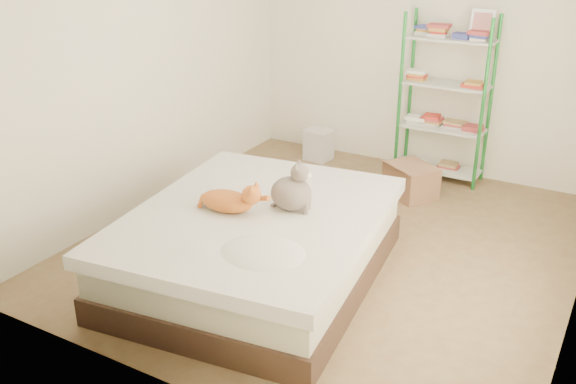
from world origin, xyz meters
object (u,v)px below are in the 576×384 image
Objects in this scene: grey_cat at (291,186)px; white_bin at (319,145)px; shelf_unit at (446,95)px; cardboard_box at (411,181)px; bed at (257,245)px; orange_cat at (227,199)px.

white_bin is (-0.98, 2.37, -0.56)m from grey_cat.
shelf_unit reaches higher than cardboard_box.
bed is at bearing 113.63° from grey_cat.
grey_cat is 2.55m from shelf_unit.
white_bin is (-0.77, 2.53, -0.10)m from bed.
bed is at bearing 18.74° from orange_cat.
shelf_unit is (0.77, 2.77, 0.24)m from orange_cat.
grey_cat is (0.20, 0.16, 0.46)m from bed.
orange_cat reaches higher than white_bin.
cardboard_box is 1.34m from white_bin.
shelf_unit is 4.97× the size of white_bin.
orange_cat is 2.72m from white_bin.
bed is 1.35× the size of shelf_unit.
orange_cat is 0.28× the size of shelf_unit.
grey_cat is at bearing 32.13° from bed.
orange_cat is at bearing -105.52° from shelf_unit.
orange_cat is at bearing 106.68° from grey_cat.
shelf_unit is 0.96m from cardboard_box.
bed is at bearing -70.63° from cardboard_box.
cardboard_box reaches higher than white_bin.
cardboard_box is at bearing 69.97° from bed.
shelf_unit reaches higher than orange_cat.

